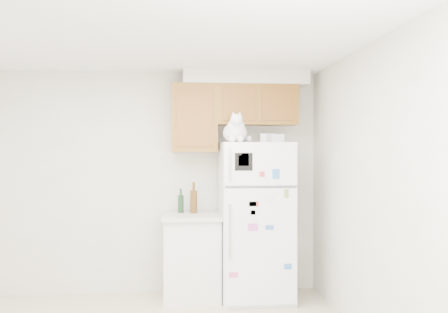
{
  "coord_description": "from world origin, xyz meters",
  "views": [
    {
      "loc": [
        0.29,
        -4.01,
        1.61
      ],
      "look_at": [
        0.81,
        1.55,
        1.55
      ],
      "focal_mm": 42.0,
      "sensor_mm": 36.0,
      "label": 1
    }
  ],
  "objects": [
    {
      "name": "bottle_amber",
      "position": [
        0.49,
        1.8,
        1.09
      ],
      "size": [
        0.08,
        0.08,
        0.34
      ],
      "primitive_type": null,
      "color": "#593814",
      "rests_on": "base_counter"
    },
    {
      "name": "storage_box_back",
      "position": [
        1.32,
        1.74,
        1.75
      ],
      "size": [
        0.19,
        0.15,
        0.1
      ],
      "primitive_type": "cube",
      "rotation": [
        0.0,
        0.0,
        -0.11
      ],
      "color": "white",
      "rests_on": "refrigerator"
    },
    {
      "name": "base_counter",
      "position": [
        0.47,
        1.68,
        0.46
      ],
      "size": [
        0.64,
        0.64,
        0.92
      ],
      "color": "white",
      "rests_on": "ground_plane"
    },
    {
      "name": "bottle_green",
      "position": [
        0.35,
        1.84,
        1.06
      ],
      "size": [
        0.06,
        0.06,
        0.27
      ],
      "primitive_type": null,
      "color": "#19381E",
      "rests_on": "base_counter"
    },
    {
      "name": "storage_box_front",
      "position": [
        1.38,
        1.6,
        1.74
      ],
      "size": [
        0.17,
        0.15,
        0.09
      ],
      "primitive_type": "cube",
      "rotation": [
        0.0,
        0.0,
        0.28
      ],
      "color": "white",
      "rests_on": "refrigerator"
    },
    {
      "name": "refrigerator",
      "position": [
        1.16,
        1.61,
        0.85
      ],
      "size": [
        0.76,
        0.78,
        1.7
      ],
      "color": "white",
      "rests_on": "ground_plane"
    },
    {
      "name": "room_shell",
      "position": [
        0.12,
        0.24,
        1.67
      ],
      "size": [
        3.84,
        4.04,
        2.52
      ],
      "color": "silver",
      "rests_on": "ground_plane"
    },
    {
      "name": "cat",
      "position": [
        0.92,
        1.47,
        1.82
      ],
      "size": [
        0.31,
        0.46,
        0.32
      ],
      "color": "white",
      "rests_on": "refrigerator"
    }
  ]
}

